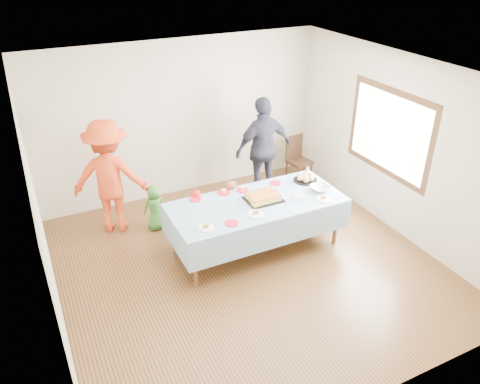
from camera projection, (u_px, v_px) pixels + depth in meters
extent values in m
plane|color=#472B14|center=(248.00, 264.00, 6.64)|extent=(5.00, 5.00, 0.00)
cube|color=beige|center=(182.00, 120.00, 7.96)|extent=(5.00, 0.04, 2.70)
cube|color=beige|center=(380.00, 300.00, 4.02)|extent=(5.00, 0.04, 2.70)
cube|color=beige|center=(41.00, 227.00, 5.03)|extent=(0.04, 5.00, 2.70)
cube|color=beige|center=(398.00, 146.00, 6.95)|extent=(0.04, 5.00, 2.70)
cube|color=white|center=(249.00, 75.00, 5.34)|extent=(5.00, 5.00, 0.04)
cube|color=#472B16|center=(389.00, 133.00, 7.02)|extent=(0.03, 1.75, 1.35)
cylinder|color=brown|center=(195.00, 263.00, 6.07)|extent=(0.06, 0.06, 0.73)
cylinder|color=brown|center=(336.00, 222.00, 6.94)|extent=(0.06, 0.06, 0.73)
cylinder|color=brown|center=(174.00, 231.00, 6.74)|extent=(0.06, 0.06, 0.73)
cylinder|color=brown|center=(305.00, 197.00, 7.60)|extent=(0.06, 0.06, 0.73)
cube|color=brown|center=(257.00, 204.00, 6.65)|extent=(2.40, 1.00, 0.04)
cube|color=silver|center=(257.00, 202.00, 6.64)|extent=(2.50, 1.10, 0.01)
cube|color=black|center=(263.00, 199.00, 6.69)|extent=(0.51, 0.39, 0.01)
cube|color=#F9D95F|center=(263.00, 197.00, 6.67)|extent=(0.43, 0.33, 0.06)
cube|color=#A26E25|center=(263.00, 195.00, 6.65)|extent=(0.43, 0.33, 0.01)
cylinder|color=black|center=(305.00, 180.00, 7.21)|extent=(0.36, 0.36, 0.02)
sphere|color=#E0AB6D|center=(311.00, 176.00, 7.22)|extent=(0.09, 0.09, 0.09)
sphere|color=#E0AB6D|center=(305.00, 174.00, 7.26)|extent=(0.09, 0.09, 0.09)
sphere|color=#E0AB6D|center=(300.00, 175.00, 7.23)|extent=(0.09, 0.09, 0.09)
sphere|color=#E0AB6D|center=(300.00, 178.00, 7.14)|extent=(0.09, 0.09, 0.09)
sphere|color=#E0AB6D|center=(306.00, 180.00, 7.10)|extent=(0.09, 0.09, 0.09)
sphere|color=#E0AB6D|center=(311.00, 179.00, 7.13)|extent=(0.09, 0.09, 0.09)
sphere|color=#E0AB6D|center=(306.00, 177.00, 7.18)|extent=(0.09, 0.09, 0.09)
imported|color=silver|center=(320.00, 188.00, 6.92)|extent=(0.28, 0.28, 0.07)
cone|color=white|center=(307.00, 169.00, 7.39)|extent=(0.09, 0.09, 0.15)
cylinder|color=red|center=(195.00, 199.00, 6.69)|extent=(0.17, 0.17, 0.01)
cylinder|color=red|center=(224.00, 192.00, 6.87)|extent=(0.20, 0.20, 0.01)
cylinder|color=red|center=(243.00, 190.00, 6.93)|extent=(0.18, 0.18, 0.01)
cylinder|color=red|center=(276.00, 183.00, 7.13)|extent=(0.17, 0.17, 0.01)
cylinder|color=red|center=(232.00, 223.00, 6.13)|extent=(0.19, 0.19, 0.01)
cylinder|color=white|center=(206.00, 228.00, 6.04)|extent=(0.21, 0.21, 0.01)
cylinder|color=white|center=(256.00, 214.00, 6.34)|extent=(0.24, 0.24, 0.01)
cylinder|color=white|center=(324.00, 199.00, 6.70)|extent=(0.23, 0.23, 0.01)
cylinder|color=black|center=(298.00, 178.00, 8.58)|extent=(0.03, 0.03, 0.39)
cylinder|color=black|center=(311.00, 173.00, 8.75)|extent=(0.03, 0.03, 0.39)
cylinder|color=black|center=(286.00, 171.00, 8.82)|extent=(0.03, 0.03, 0.39)
cylinder|color=black|center=(299.00, 167.00, 8.98)|extent=(0.03, 0.03, 0.39)
cube|color=black|center=(300.00, 162.00, 8.68)|extent=(0.44, 0.44, 0.05)
cube|color=black|center=(294.00, 147.00, 8.68)|extent=(0.38, 0.10, 0.46)
imported|color=red|center=(197.00, 215.00, 6.99)|extent=(0.35, 0.27, 0.86)
imported|color=#367828|center=(155.00, 208.00, 7.28)|extent=(0.38, 0.26, 0.75)
imported|color=tan|center=(230.00, 207.00, 7.19)|extent=(0.52, 0.46, 0.88)
imported|color=#DF431B|center=(110.00, 177.00, 7.04)|extent=(1.34, 1.07, 1.81)
imported|color=#2B2B3B|center=(263.00, 148.00, 7.99)|extent=(1.09, 0.51, 1.81)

